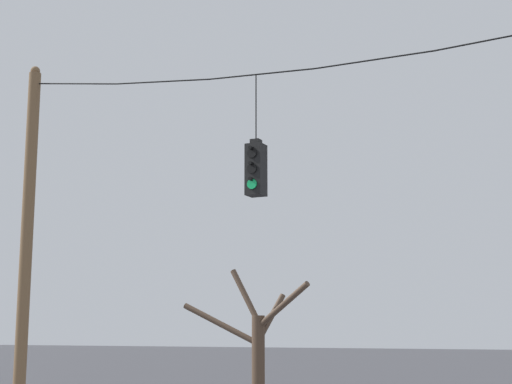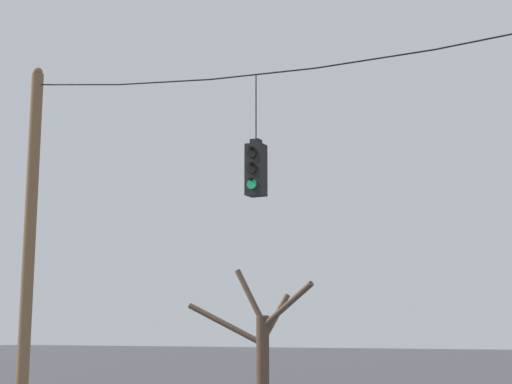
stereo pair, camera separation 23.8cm
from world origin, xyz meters
TOP-DOWN VIEW (x-y plane):
  - utility_pole_left at (-8.07, 0.49)m, footprint 0.27×0.27m
  - span_wire at (-0.00, 0.49)m, footprint 16.14×0.03m
  - traffic_light_near_right_pole at (-2.41, 0.48)m, footprint 0.34×0.46m
  - bare_tree at (-5.82, 7.80)m, footprint 4.27×1.71m

SIDE VIEW (x-z plane):
  - bare_tree at x=-5.82m, z-range -0.12..4.23m
  - utility_pole_left at x=-8.07m, z-range -0.01..8.56m
  - traffic_light_near_right_pole at x=-2.41m, z-range 4.42..6.87m
  - span_wire at x=0.00m, z-range 7.39..8.07m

